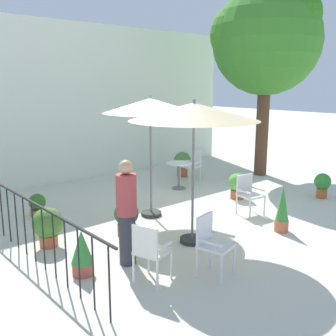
{
  "coord_description": "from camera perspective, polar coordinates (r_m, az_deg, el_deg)",
  "views": [
    {
      "loc": [
        -5.68,
        -6.01,
        2.81
      ],
      "look_at": [
        0.0,
        0.52,
        0.93
      ],
      "focal_mm": 42.42,
      "sensor_mm": 36.0,
      "label": 1
    }
  ],
  "objects": [
    {
      "name": "patio_umbrella_1",
      "position": [
        8.16,
        -2.56,
        8.7
      ],
      "size": [
        1.96,
        1.96,
        2.55
      ],
      "color": "#2D2D2D",
      "rests_on": "ground"
    },
    {
      "name": "cafe_table_0",
      "position": [
        10.59,
        1.57,
        -0.39
      ],
      "size": [
        0.69,
        0.69,
        0.71
      ],
      "color": "silver",
      "rests_on": "ground"
    },
    {
      "name": "patio_umbrella_0",
      "position": [
        6.71,
        3.73,
        7.86
      ],
      "size": [
        2.22,
        2.22,
        2.54
      ],
      "color": "#2D2D2D",
      "rests_on": "ground"
    },
    {
      "name": "ground_plane",
      "position": [
        8.73,
        2.24,
        -6.54
      ],
      "size": [
        60.0,
        60.0,
        0.0
      ],
      "primitive_type": "plane",
      "color": "beige"
    },
    {
      "name": "potted_plant_5",
      "position": [
        6.1,
        -12.26,
        -11.78
      ],
      "size": [
        0.33,
        0.33,
        0.7
      ],
      "color": "#A94B3D",
      "rests_on": "ground"
    },
    {
      "name": "patio_chair_1",
      "position": [
        5.67,
        -2.66,
        -11.55
      ],
      "size": [
        0.54,
        0.54,
        0.89
      ],
      "color": "white",
      "rests_on": "ground"
    },
    {
      "name": "potted_plant_2",
      "position": [
        8.93,
        -18.26,
        -5.02
      ],
      "size": [
        0.37,
        0.35,
        0.49
      ],
      "color": "#B75F38",
      "rests_on": "ground"
    },
    {
      "name": "potted_plant_6",
      "position": [
        9.86,
        9.97,
        -2.37
      ],
      "size": [
        0.45,
        0.46,
        0.64
      ],
      "color": "#A14F36",
      "rests_on": "ground"
    },
    {
      "name": "patio_chair_2",
      "position": [
        11.47,
        3.54,
        0.68
      ],
      "size": [
        0.49,
        0.44,
        0.91
      ],
      "color": "silver",
      "rests_on": "ground"
    },
    {
      "name": "shade_tree",
      "position": [
        12.47,
        13.99,
        17.34
      ],
      "size": [
        3.31,
        3.15,
        5.57
      ],
      "color": "brown",
      "rests_on": "ground"
    },
    {
      "name": "potted_plant_4",
      "position": [
        7.89,
        16.11,
        -5.79
      ],
      "size": [
        0.27,
        0.27,
        0.9
      ],
      "color": "#C26443",
      "rests_on": "ground"
    },
    {
      "name": "standing_person",
      "position": [
        6.17,
        -5.95,
        -6.22
      ],
      "size": [
        0.4,
        0.4,
        1.67
      ],
      "color": "#33333D",
      "rests_on": "ground"
    },
    {
      "name": "terrace_railing",
      "position": [
        6.76,
        -19.45,
        -6.83
      ],
      "size": [
        0.03,
        5.09,
        1.01
      ],
      "color": "black",
      "rests_on": "ground"
    },
    {
      "name": "potted_plant_0",
      "position": [
        7.44,
        -6.01,
        -7.05
      ],
      "size": [
        0.46,
        0.46,
        0.66
      ],
      "color": "brown",
      "rests_on": "ground"
    },
    {
      "name": "potted_plant_7",
      "position": [
        7.23,
        -16.91,
        -7.85
      ],
      "size": [
        0.53,
        0.53,
        0.7
      ],
      "color": "#BF6038",
      "rests_on": "ground"
    },
    {
      "name": "potted_plant_3",
      "position": [
        10.48,
        21.31,
        -2.14
      ],
      "size": [
        0.4,
        0.4,
        0.62
      ],
      "color": "#AC592A",
      "rests_on": "ground"
    },
    {
      "name": "patio_chair_0",
      "position": [
        8.75,
        11.47,
        -3.37
      ],
      "size": [
        0.52,
        0.51,
        0.85
      ],
      "color": "white",
      "rests_on": "ground"
    },
    {
      "name": "patio_chair_3",
      "position": [
        5.93,
        6.27,
        -10.35
      ],
      "size": [
        0.52,
        0.53,
        0.92
      ],
      "color": "silver",
      "rests_on": "ground"
    },
    {
      "name": "potted_plant_1",
      "position": [
        12.03,
        2.08,
        0.83
      ],
      "size": [
        0.52,
        0.52,
        0.75
      ],
      "color": "#AB5939",
      "rests_on": "ground"
    },
    {
      "name": "villa_facade",
      "position": [
        11.93,
        -12.71,
        9.16
      ],
      "size": [
        11.12,
        0.3,
        4.46
      ],
      "primitive_type": "cube",
      "color": "silver",
      "rests_on": "ground"
    }
  ]
}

